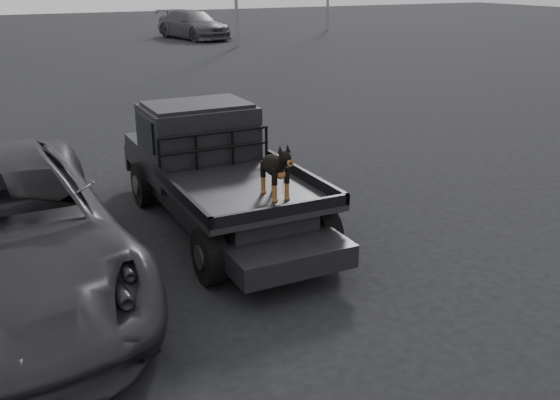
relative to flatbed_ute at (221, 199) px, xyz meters
name	(u,v)px	position (x,y,z in m)	size (l,w,h in m)	color
ground	(263,288)	(-0.30, -2.16, -0.46)	(120.00, 120.00, 0.00)	black
flatbed_ute	(221,199)	(0.00, 0.00, 0.00)	(2.00, 5.40, 0.92)	black
ute_cab	(198,130)	(0.00, 0.95, 0.90)	(1.72, 1.30, 0.88)	black
headache_rack	(215,150)	(0.00, 0.20, 0.74)	(1.80, 0.08, 0.55)	black
dog	(275,170)	(0.24, -1.41, 0.83)	(0.32, 0.60, 0.74)	black
distant_car_b	(193,25)	(9.35, 28.35, 0.36)	(2.31, 5.68, 1.65)	#424247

